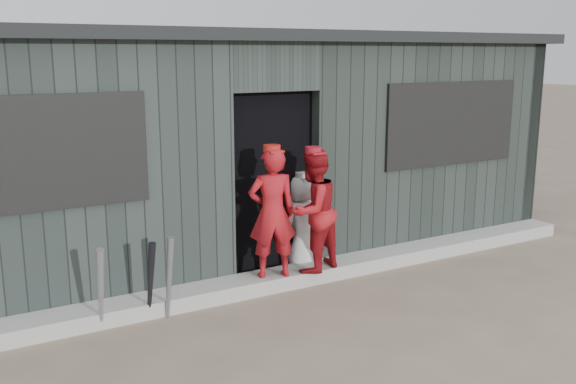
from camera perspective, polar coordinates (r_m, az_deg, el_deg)
ground at (r=5.45m, az=9.80°, el=-13.90°), size 80.00×80.00×0.00m
curb at (r=6.80m, az=-0.09°, el=-7.61°), size 8.00×0.36×0.15m
bat_left at (r=5.77m, az=-16.31°, el=-8.34°), size 0.09×0.30×0.81m
bat_mid at (r=5.94m, az=-10.52°, el=-7.51°), size 0.11×0.19×0.79m
bat_right at (r=5.92m, az=-12.13°, el=-7.79°), size 0.09×0.23×0.77m
player_red_left at (r=6.44m, az=-1.42°, el=-1.87°), size 0.55×0.44×1.33m
player_red_right at (r=6.62m, az=2.22°, el=-1.68°), size 0.75×0.67×1.28m
player_grey_back at (r=7.06m, az=1.33°, el=-2.81°), size 0.61×0.49×1.10m
dugout at (r=7.97m, az=-6.16°, el=4.28°), size 8.30×3.30×2.62m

